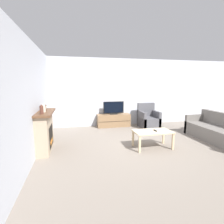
{
  "coord_description": "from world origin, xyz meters",
  "views": [
    {
      "loc": [
        -1.93,
        -4.29,
        1.73
      ],
      "look_at": [
        -0.78,
        0.86,
        0.85
      ],
      "focal_mm": 28.0,
      "sensor_mm": 36.0,
      "label": 1
    }
  ],
  "objects_px": {
    "tv_stand": "(114,120)",
    "mantel_vase_left": "(41,110)",
    "mantel_clock": "(45,108)",
    "armchair": "(148,119)",
    "tv": "(114,108)",
    "fireplace": "(45,130)",
    "coffee_table": "(153,133)",
    "remote": "(155,130)",
    "couch": "(220,132)",
    "mantel_vase_centre_left": "(44,109)"
  },
  "relations": [
    {
      "from": "mantel_vase_centre_left",
      "to": "coffee_table",
      "type": "relative_size",
      "value": 0.2
    },
    {
      "from": "mantel_clock",
      "to": "coffee_table",
      "type": "bearing_deg",
      "value": -12.27
    },
    {
      "from": "mantel_vase_left",
      "to": "mantel_clock",
      "type": "height_order",
      "value": "mantel_vase_left"
    },
    {
      "from": "coffee_table",
      "to": "remote",
      "type": "distance_m",
      "value": 0.1
    },
    {
      "from": "mantel_vase_left",
      "to": "mantel_vase_centre_left",
      "type": "relative_size",
      "value": 1.12
    },
    {
      "from": "mantel_clock",
      "to": "tv_stand",
      "type": "height_order",
      "value": "mantel_clock"
    },
    {
      "from": "mantel_vase_centre_left",
      "to": "tv",
      "type": "xyz_separation_m",
      "value": [
        2.28,
        2.13,
        -0.37
      ]
    },
    {
      "from": "coffee_table",
      "to": "remote",
      "type": "height_order",
      "value": "remote"
    },
    {
      "from": "mantel_clock",
      "to": "fireplace",
      "type": "bearing_deg",
      "value": -97.67
    },
    {
      "from": "mantel_vase_centre_left",
      "to": "tv",
      "type": "height_order",
      "value": "mantel_vase_centre_left"
    },
    {
      "from": "mantel_vase_left",
      "to": "couch",
      "type": "height_order",
      "value": "mantel_vase_left"
    },
    {
      "from": "mantel_clock",
      "to": "remote",
      "type": "height_order",
      "value": "mantel_clock"
    },
    {
      "from": "fireplace",
      "to": "remote",
      "type": "distance_m",
      "value": 2.89
    },
    {
      "from": "tv_stand",
      "to": "tv",
      "type": "bearing_deg",
      "value": -90.0
    },
    {
      "from": "tv",
      "to": "armchair",
      "type": "xyz_separation_m",
      "value": [
        1.33,
        -0.36,
        -0.44
      ]
    },
    {
      "from": "tv_stand",
      "to": "remote",
      "type": "height_order",
      "value": "tv_stand"
    },
    {
      "from": "mantel_vase_left",
      "to": "tv",
      "type": "relative_size",
      "value": 0.27
    },
    {
      "from": "mantel_clock",
      "to": "tv_stand",
      "type": "distance_m",
      "value": 3.09
    },
    {
      "from": "tv",
      "to": "armchair",
      "type": "relative_size",
      "value": 0.88
    },
    {
      "from": "tv",
      "to": "mantel_vase_left",
      "type": "bearing_deg",
      "value": -133.34
    },
    {
      "from": "mantel_clock",
      "to": "tv",
      "type": "relative_size",
      "value": 0.18
    },
    {
      "from": "mantel_vase_centre_left",
      "to": "armchair",
      "type": "relative_size",
      "value": 0.21
    },
    {
      "from": "couch",
      "to": "mantel_vase_centre_left",
      "type": "bearing_deg",
      "value": 175.94
    },
    {
      "from": "tv_stand",
      "to": "mantel_vase_left",
      "type": "bearing_deg",
      "value": -133.31
    },
    {
      "from": "fireplace",
      "to": "armchair",
      "type": "bearing_deg",
      "value": 24.69
    },
    {
      "from": "armchair",
      "to": "remote",
      "type": "relative_size",
      "value": 6.13
    },
    {
      "from": "tv_stand",
      "to": "armchair",
      "type": "distance_m",
      "value": 1.38
    },
    {
      "from": "remote",
      "to": "coffee_table",
      "type": "bearing_deg",
      "value": -175.59
    },
    {
      "from": "tv",
      "to": "remote",
      "type": "relative_size",
      "value": 5.42
    },
    {
      "from": "remote",
      "to": "mantel_vase_centre_left",
      "type": "bearing_deg",
      "value": 174.97
    },
    {
      "from": "mantel_vase_left",
      "to": "tv_stand",
      "type": "bearing_deg",
      "value": 46.69
    },
    {
      "from": "mantel_vase_left",
      "to": "coffee_table",
      "type": "bearing_deg",
      "value": -1.84
    },
    {
      "from": "mantel_vase_left",
      "to": "remote",
      "type": "xyz_separation_m",
      "value": [
        2.84,
        -0.09,
        -0.64
      ]
    },
    {
      "from": "mantel_clock",
      "to": "remote",
      "type": "distance_m",
      "value": 2.97
    },
    {
      "from": "coffee_table",
      "to": "remote",
      "type": "relative_size",
      "value": 6.63
    },
    {
      "from": "armchair",
      "to": "remote",
      "type": "height_order",
      "value": "armchair"
    },
    {
      "from": "fireplace",
      "to": "tv_stand",
      "type": "relative_size",
      "value": 0.98
    },
    {
      "from": "mantel_clock",
      "to": "couch",
      "type": "distance_m",
      "value": 5.05
    },
    {
      "from": "remote",
      "to": "couch",
      "type": "distance_m",
      "value": 2.12
    },
    {
      "from": "tv_stand",
      "to": "mantel_vase_centre_left",
      "type": "bearing_deg",
      "value": -136.95
    },
    {
      "from": "fireplace",
      "to": "coffee_table",
      "type": "bearing_deg",
      "value": -9.65
    },
    {
      "from": "mantel_clock",
      "to": "coffee_table",
      "type": "height_order",
      "value": "mantel_clock"
    },
    {
      "from": "fireplace",
      "to": "mantel_clock",
      "type": "bearing_deg",
      "value": 82.33
    },
    {
      "from": "coffee_table",
      "to": "tv_stand",
      "type": "bearing_deg",
      "value": 101.03
    },
    {
      "from": "mantel_clock",
      "to": "armchair",
      "type": "xyz_separation_m",
      "value": [
        3.61,
        1.54,
        -0.79
      ]
    },
    {
      "from": "tv",
      "to": "remote",
      "type": "distance_m",
      "value": 2.58
    },
    {
      "from": "coffee_table",
      "to": "couch",
      "type": "distance_m",
      "value": 2.18
    },
    {
      "from": "fireplace",
      "to": "armchair",
      "type": "xyz_separation_m",
      "value": [
        3.63,
        1.67,
        -0.22
      ]
    },
    {
      "from": "mantel_vase_centre_left",
      "to": "tv",
      "type": "relative_size",
      "value": 0.24
    },
    {
      "from": "tv",
      "to": "tv_stand",
      "type": "bearing_deg",
      "value": 90.0
    }
  ]
}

